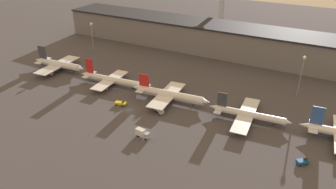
{
  "coord_description": "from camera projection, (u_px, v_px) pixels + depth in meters",
  "views": [
    {
      "loc": [
        85.69,
        -115.72,
        82.01
      ],
      "look_at": [
        14.56,
        13.97,
        6.0
      ],
      "focal_mm": 35.0,
      "sensor_mm": 36.0,
      "label": 1
    }
  ],
  "objects": [
    {
      "name": "service_vehicle_3",
      "position": [
        142.0,
        133.0,
        142.28
      ],
      "size": [
        6.88,
        3.12,
        3.74
      ],
      "rotation": [
        0.0,
        0.0,
        -0.11
      ],
      "color": "#9EA3A8",
      "rests_on": "ground"
    },
    {
      "name": "lamp_post_0",
      "position": [
        92.0,
        33.0,
        233.47
      ],
      "size": [
        1.8,
        1.8,
        21.81
      ],
      "color": "slate",
      "rests_on": "ground"
    },
    {
      "name": "ground",
      "position": [
        129.0,
        110.0,
        164.38
      ],
      "size": [
        600.0,
        600.0,
        0.0
      ],
      "primitive_type": "plane",
      "color": "#423F44"
    },
    {
      "name": "airplane_3",
      "position": [
        248.0,
        115.0,
        154.26
      ],
      "size": [
        39.34,
        35.34,
        11.94
      ],
      "rotation": [
        0.0,
        0.0,
        0.09
      ],
      "color": "silver",
      "rests_on": "ground"
    },
    {
      "name": "service_vehicle_1",
      "position": [
        303.0,
        161.0,
        126.25
      ],
      "size": [
        4.88,
        4.76,
        2.79
      ],
      "rotation": [
        0.0,
        0.0,
        0.75
      ],
      "color": "#195199",
      "rests_on": "ground"
    },
    {
      "name": "service_vehicle_2",
      "position": [
        159.0,
        111.0,
        160.44
      ],
      "size": [
        5.67,
        4.22,
        2.99
      ],
      "rotation": [
        0.0,
        0.0,
        -0.47
      ],
      "color": "#9EA3A8",
      "rests_on": "ground"
    },
    {
      "name": "lamp_post_1",
      "position": [
        302.0,
        70.0,
        172.31
      ],
      "size": [
        1.8,
        1.8,
        22.57
      ],
      "color": "slate",
      "rests_on": "ground"
    },
    {
      "name": "terminal_building",
      "position": [
        208.0,
        37.0,
        238.65
      ],
      "size": [
        233.46,
        30.62,
        20.6
      ],
      "color": "slate",
      "rests_on": "ground"
    },
    {
      "name": "airplane_0",
      "position": [
        59.0,
        65.0,
        207.88
      ],
      "size": [
        38.9,
        34.05,
        14.53
      ],
      "rotation": [
        0.0,
        0.0,
        0.09
      ],
      "color": "silver",
      "rests_on": "ground"
    },
    {
      "name": "airplane_2",
      "position": [
        169.0,
        95.0,
        171.23
      ],
      "size": [
        44.39,
        32.85,
        12.68
      ],
      "rotation": [
        0.0,
        0.0,
        0.09
      ],
      "color": "silver",
      "rests_on": "ground"
    },
    {
      "name": "airplane_1",
      "position": [
        112.0,
        80.0,
        188.91
      ],
      "size": [
        44.15,
        29.79,
        13.88
      ],
      "rotation": [
        0.0,
        0.0,
        0.09
      ],
      "color": "silver",
      "rests_on": "ground"
    },
    {
      "name": "control_tower",
      "position": [
        222.0,
        2.0,
        270.86
      ],
      "size": [
        9.0,
        9.0,
        45.73
      ],
      "color": "#99999E",
      "rests_on": "ground"
    },
    {
      "name": "service_vehicle_0",
      "position": [
        121.0,
        103.0,
        168.18
      ],
      "size": [
        6.18,
        3.72,
        2.55
      ],
      "rotation": [
        0.0,
        0.0,
        0.22
      ],
      "color": "gold",
      "rests_on": "ground"
    }
  ]
}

